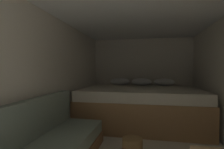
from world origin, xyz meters
name	(u,v)px	position (x,y,z in m)	size (l,w,h in m)	color
wall_back	(142,76)	(0.00, 4.43, 1.01)	(2.71, 0.05, 2.02)	beige
wall_left	(45,81)	(-1.33, 1.91, 1.01)	(0.05, 4.99, 2.02)	beige
ceiling_slab	(137,3)	(0.00, 1.91, 2.04)	(2.71, 4.99, 0.05)	white
bed	(141,105)	(0.00, 3.49, 0.40)	(2.49, 1.77, 0.96)	#9E7247
wicker_basket	(132,147)	(-0.06, 1.97, 0.12)	(0.28, 0.28, 0.25)	olive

